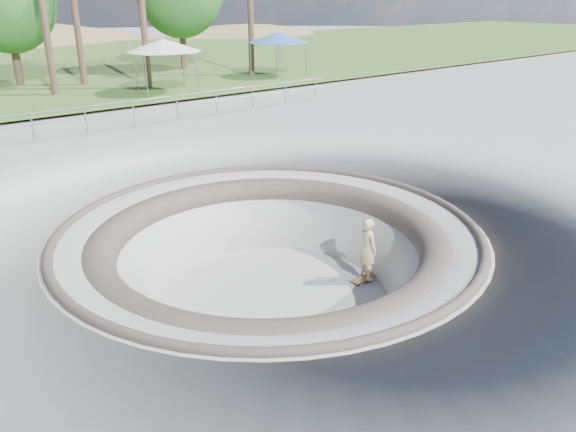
% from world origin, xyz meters
% --- Properties ---
extents(ground, '(180.00, 180.00, 0.00)m').
position_xyz_m(ground, '(0.00, 0.00, 0.00)').
color(ground, '#9E9E99').
rests_on(ground, ground).
extents(skate_bowl, '(14.00, 14.00, 4.10)m').
position_xyz_m(skate_bowl, '(0.00, 0.00, -1.83)').
color(skate_bowl, '#9E9E99').
rests_on(skate_bowl, ground).
extents(safety_railing, '(25.00, 0.06, 1.03)m').
position_xyz_m(safety_railing, '(0.00, 12.00, 0.69)').
color(safety_railing, gray).
rests_on(safety_railing, ground).
extents(skateboard, '(0.92, 0.31, 0.09)m').
position_xyz_m(skateboard, '(2.60, -0.87, -1.83)').
color(skateboard, '#986A3D').
rests_on(skateboard, ground).
extents(skater, '(0.51, 0.68, 1.70)m').
position_xyz_m(skater, '(2.60, -0.87, -0.96)').
color(skater, beige).
rests_on(skater, skateboard).
extents(canopy_white, '(5.33, 5.33, 2.77)m').
position_xyz_m(canopy_white, '(6.59, 18.00, 2.70)').
color(canopy_white, gray).
rests_on(canopy_white, ground).
extents(canopy_blue, '(5.25, 5.25, 2.70)m').
position_xyz_m(canopy_blue, '(15.12, 19.18, 2.64)').
color(canopy_blue, gray).
rests_on(canopy_blue, ground).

